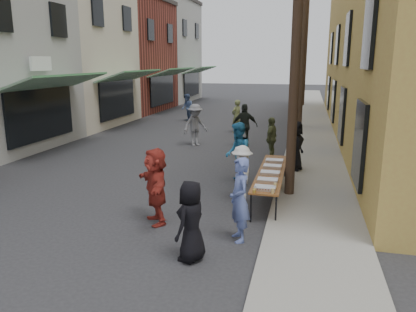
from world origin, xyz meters
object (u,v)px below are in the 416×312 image
at_px(utility_pole_mid, 303,46).
at_px(server, 295,146).
at_px(guest_front_a, 191,221).
at_px(guest_front_c, 238,154).
at_px(utility_pole_near, 297,29).
at_px(catering_tray_sausage, 265,188).
at_px(utility_pole_far, 305,51).
at_px(serving_table, 271,173).

distance_m(utility_pole_mid, server, 10.05).
bearing_deg(guest_front_a, guest_front_c, -163.89).
xyz_separation_m(utility_pole_near, catering_tray_sausage, (-0.50, -1.86, -3.71)).
distance_m(guest_front_c, server, 2.41).
bearing_deg(utility_pole_mid, utility_pole_far, 90.00).
height_order(utility_pole_mid, utility_pole_far, same).
relative_size(utility_pole_near, guest_front_a, 5.77).
bearing_deg(catering_tray_sausage, utility_pole_mid, 87.93).
bearing_deg(utility_pole_near, utility_pole_mid, 90.00).
distance_m(serving_table, server, 2.87).
height_order(utility_pole_near, guest_front_c, utility_pole_near).
xyz_separation_m(serving_table, server, (0.55, 2.81, 0.22)).
distance_m(utility_pole_far, server, 21.69).
xyz_separation_m(utility_pole_far, guest_front_c, (-1.61, -23.14, -3.54)).
bearing_deg(guest_front_c, catering_tray_sausage, 9.62).
bearing_deg(utility_pole_near, guest_front_c, 152.00).
relative_size(utility_pole_mid, catering_tray_sausage, 18.00).
relative_size(utility_pole_mid, server, 5.40).
relative_size(utility_pole_mid, serving_table, 2.25).
xyz_separation_m(utility_pole_mid, guest_front_c, (-1.61, -11.14, -3.54)).
distance_m(serving_table, guest_front_a, 4.14).
bearing_deg(utility_pole_mid, catering_tray_sausage, -92.07).
bearing_deg(utility_pole_far, guest_front_a, -93.32).
bearing_deg(utility_pole_mid, guest_front_a, -95.77).
height_order(utility_pole_far, guest_front_c, utility_pole_far).
height_order(utility_pole_mid, server, utility_pole_mid).
bearing_deg(guest_front_a, server, -177.56).
xyz_separation_m(utility_pole_near, utility_pole_far, (0.00, 24.00, 0.00)).
bearing_deg(guest_front_a, catering_tray_sausage, 170.43).
height_order(utility_pole_far, server, utility_pole_far).
bearing_deg(server, serving_table, -169.68).
relative_size(utility_pole_near, utility_pole_far, 1.00).
height_order(utility_pole_far, guest_front_a, utility_pole_far).
distance_m(catering_tray_sausage, guest_front_c, 2.94).
relative_size(serving_table, guest_front_c, 2.09).
bearing_deg(server, catering_tray_sausage, -165.64).
bearing_deg(catering_tray_sausage, guest_front_c, 112.29).
xyz_separation_m(utility_pole_near, guest_front_a, (-1.63, -4.19, -3.72)).
xyz_separation_m(catering_tray_sausage, guest_front_a, (-1.13, -2.33, -0.01)).
height_order(utility_pole_mid, guest_front_a, utility_pole_mid).
bearing_deg(guest_front_a, utility_pole_mid, -169.40).
xyz_separation_m(serving_table, guest_front_a, (-1.13, -3.98, 0.07)).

